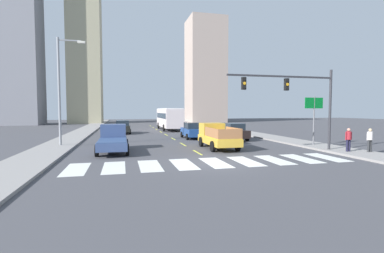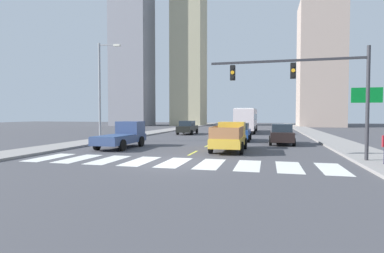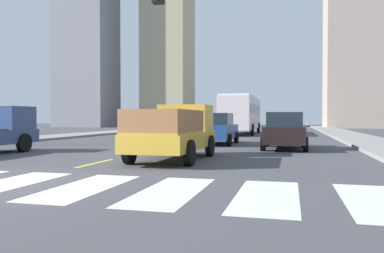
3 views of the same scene
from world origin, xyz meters
name	(u,v)px [view 3 (image 3 of 3)]	position (x,y,z in m)	size (l,w,h in m)	color
ground_plane	(8,183)	(0.00, 0.00, 0.00)	(160.00, 160.00, 0.00)	#444449
sidewalk_right	(367,141)	(10.52, 18.00, 0.07)	(2.98, 110.00, 0.15)	gray
sidewalk_left	(57,137)	(-10.52, 18.00, 0.07)	(2.98, 110.00, 0.15)	gray
crosswalk_stripe_4	(8,183)	(0.00, 0.00, 0.00)	(1.16, 3.37, 0.01)	silver
crosswalk_stripe_5	(85,187)	(1.90, 0.00, 0.00)	(1.16, 3.37, 0.01)	silver
crosswalk_stripe_6	(171,191)	(3.79, 0.00, 0.00)	(1.16, 3.37, 0.01)	silver
crosswalk_stripe_7	(267,196)	(5.69, 0.00, 0.00)	(1.16, 3.37, 0.01)	silver
crosswalk_stripe_8	(377,201)	(7.59, 0.00, 0.00)	(1.16, 3.37, 0.01)	silver
lane_dash_0	(95,163)	(0.00, 4.00, 0.00)	(0.16, 2.40, 0.01)	#D1D243
lane_dash_1	(150,151)	(0.00, 9.00, 0.00)	(0.16, 2.40, 0.01)	#D1D243
lane_dash_2	(180,143)	(0.00, 14.00, 0.00)	(0.16, 2.40, 0.01)	#D1D243
lane_dash_3	(200,139)	(0.00, 19.00, 0.00)	(0.16, 2.40, 0.01)	#D1D243
lane_dash_4	(214,136)	(0.00, 24.00, 0.00)	(0.16, 2.40, 0.01)	#D1D243
lane_dash_5	(224,133)	(0.00, 29.00, 0.00)	(0.16, 2.40, 0.01)	#D1D243
lane_dash_6	(232,131)	(0.00, 34.00, 0.00)	(0.16, 2.40, 0.01)	#D1D243
lane_dash_7	(238,130)	(0.00, 39.00, 0.00)	(0.16, 2.40, 0.01)	#D1D243
pickup_stakebed	(177,133)	(2.14, 6.05, 0.94)	(2.18, 5.20, 1.96)	gold
city_bus	(241,112)	(1.79, 27.65, 1.95)	(2.72, 10.80, 3.32)	silver
sedan_far	(285,131)	(5.82, 11.42, 0.86)	(2.02, 4.40, 1.72)	black
sedan_mid	(217,129)	(2.12, 13.88, 0.86)	(2.02, 4.40, 1.72)	navy
sedan_near_left	(145,125)	(-5.22, 22.07, 0.86)	(2.02, 4.40, 1.72)	black
traffic_signal_gantry	(334,2)	(7.06, 2.25, 4.17)	(8.19, 0.27, 6.00)	#2D2D33
block_mid_left	(168,27)	(-13.30, 53.49, 16.10)	(7.08, 7.72, 32.20)	tan
block_mid_right	(357,38)	(15.29, 53.37, 12.88)	(8.83, 8.91, 25.77)	#AB968A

